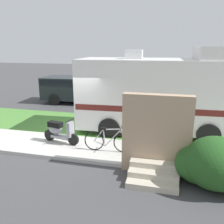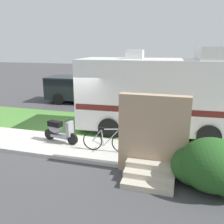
{
  "view_description": "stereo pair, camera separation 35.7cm",
  "coord_description": "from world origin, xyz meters",
  "px_view_note": "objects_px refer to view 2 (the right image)",
  "views": [
    {
      "loc": [
        3.98,
        -8.88,
        3.7
      ],
      "look_at": [
        1.68,
        0.3,
        1.1
      ],
      "focal_mm": 38.52,
      "sensor_mm": 36.0,
      "label": 1
    },
    {
      "loc": [
        4.32,
        -8.79,
        3.7
      ],
      "look_at": [
        1.68,
        0.3,
        1.1
      ],
      "focal_mm": 38.52,
      "sensor_mm": 36.0,
      "label": 2
    }
  ],
  "objects_px": {
    "pickup_truck_near": "(79,89)",
    "bicycle": "(107,141)",
    "bottle_green": "(133,155)",
    "motorhome_rv": "(159,94)",
    "scooter": "(59,130)"
  },
  "relations": [
    {
      "from": "motorhome_rv",
      "to": "bottle_green",
      "type": "bearing_deg",
      "value": -99.5
    },
    {
      "from": "bicycle",
      "to": "bottle_green",
      "type": "distance_m",
      "value": 1.06
    },
    {
      "from": "scooter",
      "to": "pickup_truck_near",
      "type": "height_order",
      "value": "pickup_truck_near"
    },
    {
      "from": "scooter",
      "to": "bicycle",
      "type": "relative_size",
      "value": 0.88
    },
    {
      "from": "pickup_truck_near",
      "to": "bicycle",
      "type": "bearing_deg",
      "value": -59.88
    },
    {
      "from": "bottle_green",
      "to": "bicycle",
      "type": "bearing_deg",
      "value": 167.08
    },
    {
      "from": "motorhome_rv",
      "to": "scooter",
      "type": "xyz_separation_m",
      "value": [
        -3.51,
        -2.37,
        -1.19
      ]
    },
    {
      "from": "bicycle",
      "to": "bottle_green",
      "type": "relative_size",
      "value": 7.15
    },
    {
      "from": "bicycle",
      "to": "pickup_truck_near",
      "type": "xyz_separation_m",
      "value": [
        -4.24,
        7.31,
        0.42
      ]
    },
    {
      "from": "scooter",
      "to": "bottle_green",
      "type": "bearing_deg",
      "value": -10.6
    },
    {
      "from": "motorhome_rv",
      "to": "pickup_truck_near",
      "type": "relative_size",
      "value": 1.21
    },
    {
      "from": "motorhome_rv",
      "to": "pickup_truck_near",
      "type": "height_order",
      "value": "motorhome_rv"
    },
    {
      "from": "motorhome_rv",
      "to": "bottle_green",
      "type": "relative_size",
      "value": 27.27
    },
    {
      "from": "bottle_green",
      "to": "pickup_truck_near",
      "type": "bearing_deg",
      "value": 124.79
    },
    {
      "from": "pickup_truck_near",
      "to": "scooter",
      "type": "bearing_deg",
      "value": -72.37
    }
  ]
}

